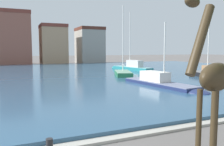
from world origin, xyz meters
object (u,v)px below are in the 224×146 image
(sailboat_navy, at_px, (163,84))
(mooring_bollard, at_px, (49,146))
(sailboat_teal, at_px, (130,68))
(giraffe_statue, at_px, (214,81))
(sailboat_black, at_px, (207,74))
(sailboat_green, at_px, (123,74))

(sailboat_navy, bearing_deg, mooring_bollard, -140.84)
(sailboat_teal, bearing_deg, sailboat_navy, -107.82)
(sailboat_navy, height_order, mooring_bollard, sailboat_navy)
(sailboat_navy, bearing_deg, sailboat_teal, 72.18)
(giraffe_statue, xyz_separation_m, sailboat_teal, (12.12, 28.47, -1.95))
(sailboat_teal, distance_m, sailboat_navy, 17.31)
(sailboat_black, distance_m, sailboat_teal, 13.27)
(sailboat_black, xyz_separation_m, mooring_bollard, (-20.71, -13.14, -0.34))
(giraffe_statue, distance_m, sailboat_navy, 13.95)
(mooring_bollard, bearing_deg, sailboat_black, 32.39)
(sailboat_teal, bearing_deg, giraffe_statue, -113.06)
(giraffe_statue, distance_m, sailboat_teal, 31.00)
(giraffe_statue, height_order, sailboat_teal, sailboat_teal)
(sailboat_green, distance_m, sailboat_teal, 8.10)
(sailboat_teal, bearing_deg, mooring_bollard, -122.97)
(sailboat_teal, xyz_separation_m, sailboat_navy, (-5.30, -16.48, -0.16))
(sailboat_green, xyz_separation_m, sailboat_navy, (-0.71, -9.80, 0.02))
(sailboat_green, distance_m, mooring_bollard, 22.65)
(sailboat_green, height_order, sailboat_navy, sailboat_green)
(sailboat_teal, height_order, mooring_bollard, sailboat_teal)
(sailboat_teal, bearing_deg, sailboat_green, -124.48)
(giraffe_statue, bearing_deg, sailboat_teal, 66.94)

